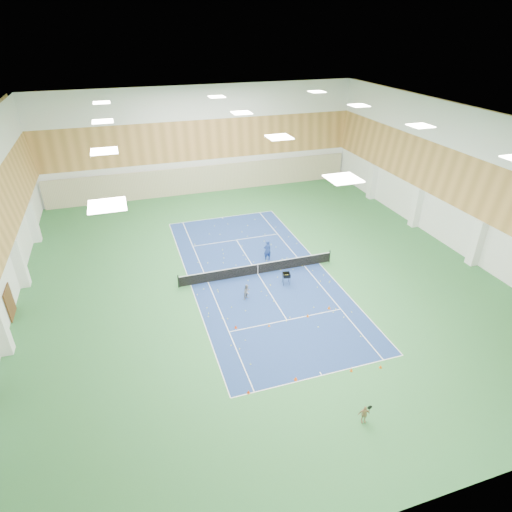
% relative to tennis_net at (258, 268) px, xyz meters
% --- Properties ---
extents(ground, '(40.00, 40.00, 0.00)m').
position_rel_tennis_net_xyz_m(ground, '(0.00, 0.00, -0.55)').
color(ground, '#2D6A35').
rests_on(ground, ground).
extents(room_shell, '(36.00, 40.00, 12.00)m').
position_rel_tennis_net_xyz_m(room_shell, '(0.00, 0.00, 5.45)').
color(room_shell, white).
rests_on(room_shell, ground).
extents(wood_cladding, '(36.00, 40.00, 8.00)m').
position_rel_tennis_net_xyz_m(wood_cladding, '(0.00, 0.00, 7.45)').
color(wood_cladding, '#C08947').
rests_on(wood_cladding, room_shell).
extents(ceiling_light_grid, '(21.40, 25.40, 0.06)m').
position_rel_tennis_net_xyz_m(ceiling_light_grid, '(0.00, 0.00, 11.37)').
color(ceiling_light_grid, white).
rests_on(ceiling_light_grid, room_shell).
extents(court_surface, '(10.97, 23.77, 0.01)m').
position_rel_tennis_net_xyz_m(court_surface, '(0.00, 0.00, -0.55)').
color(court_surface, navy).
rests_on(court_surface, ground).
extents(tennis_balls_scatter, '(10.57, 22.77, 0.07)m').
position_rel_tennis_net_xyz_m(tennis_balls_scatter, '(0.00, 0.00, -0.50)').
color(tennis_balls_scatter, yellow).
rests_on(tennis_balls_scatter, ground).
extents(tennis_net, '(12.80, 0.10, 1.10)m').
position_rel_tennis_net_xyz_m(tennis_net, '(0.00, 0.00, 0.00)').
color(tennis_net, black).
rests_on(tennis_net, ground).
extents(back_curtain, '(35.40, 0.16, 3.20)m').
position_rel_tennis_net_xyz_m(back_curtain, '(0.00, 19.75, 1.05)').
color(back_curtain, '#C6B793').
rests_on(back_curtain, ground).
extents(door_left_b, '(0.08, 1.80, 2.20)m').
position_rel_tennis_net_xyz_m(door_left_b, '(-17.92, 0.00, 0.55)').
color(door_left_b, '#593319').
rests_on(door_left_b, ground).
extents(coach, '(0.71, 0.50, 1.83)m').
position_rel_tennis_net_xyz_m(coach, '(1.51, 2.01, 0.37)').
color(coach, navy).
rests_on(coach, ground).
extents(child_court, '(0.74, 0.70, 1.20)m').
position_rel_tennis_net_xyz_m(child_court, '(-1.84, -3.06, 0.05)').
color(child_court, gray).
rests_on(child_court, ground).
extents(child_apron, '(0.67, 0.40, 1.07)m').
position_rel_tennis_net_xyz_m(child_apron, '(0.59, -15.48, -0.01)').
color(child_apron, tan).
rests_on(child_apron, ground).
extents(ball_cart, '(0.66, 0.66, 1.00)m').
position_rel_tennis_net_xyz_m(ball_cart, '(1.63, -2.11, -0.05)').
color(ball_cart, black).
rests_on(ball_cart, ground).
extents(cone_svc_a, '(0.21, 0.21, 0.24)m').
position_rel_tennis_net_xyz_m(cone_svc_a, '(-3.57, -6.14, -0.43)').
color(cone_svc_a, red).
rests_on(cone_svc_a, ground).
extents(cone_svc_b, '(0.17, 0.17, 0.19)m').
position_rel_tennis_net_xyz_m(cone_svc_b, '(-1.40, -6.65, -0.46)').
color(cone_svc_b, orange).
rests_on(cone_svc_b, ground).
extents(cone_svc_c, '(0.20, 0.20, 0.22)m').
position_rel_tennis_net_xyz_m(cone_svc_c, '(1.51, -6.48, -0.44)').
color(cone_svc_c, '#D7580B').
rests_on(cone_svc_c, ground).
extents(cone_svc_d, '(0.23, 0.23, 0.25)m').
position_rel_tennis_net_xyz_m(cone_svc_d, '(3.35, -6.10, -0.43)').
color(cone_svc_d, '#D8610B').
rests_on(cone_svc_d, ground).
extents(cone_base_a, '(0.19, 0.19, 0.20)m').
position_rel_tennis_net_xyz_m(cone_base_a, '(-4.44, -11.83, -0.45)').
color(cone_base_a, '#FB420D').
rests_on(cone_base_a, ground).
extents(cone_base_b, '(0.23, 0.23, 0.25)m').
position_rel_tennis_net_xyz_m(cone_base_b, '(-1.58, -11.73, -0.42)').
color(cone_base_b, '#FC4D0D').
rests_on(cone_base_b, ground).
extents(cone_base_c, '(0.19, 0.19, 0.21)m').
position_rel_tennis_net_xyz_m(cone_base_c, '(1.80, -12.09, -0.45)').
color(cone_base_c, '#FB5A0D').
rests_on(cone_base_c, ground).
extents(cone_base_d, '(0.19, 0.19, 0.21)m').
position_rel_tennis_net_xyz_m(cone_base_d, '(3.59, -12.38, -0.45)').
color(cone_base_d, '#DE580B').
rests_on(cone_base_d, ground).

